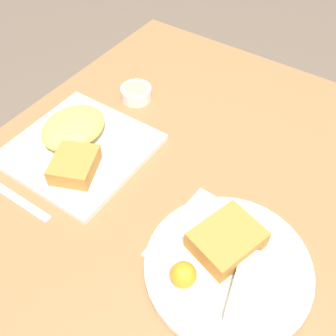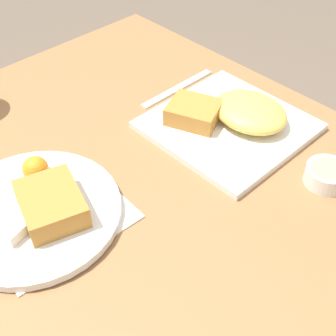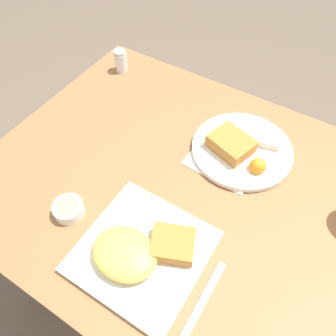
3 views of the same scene
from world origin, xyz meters
name	(u,v)px [view 1 (image 1 of 3)]	position (x,y,z in m)	size (l,w,h in m)	color
ground_plane	(169,321)	(0.00, 0.00, 0.00)	(8.00, 8.00, 0.00)	brown
dining_table	(169,212)	(0.00, 0.00, 0.64)	(1.06, 0.84, 0.72)	olive
menu_card	(224,251)	(0.06, 0.16, 0.72)	(0.20, 0.23, 0.00)	silver
plate_square_near	(76,143)	(0.02, -0.22, 0.74)	(0.27, 0.27, 0.06)	white
plate_oval_far	(227,262)	(0.09, 0.18, 0.74)	(0.28, 0.28, 0.05)	white
sauce_ramekin	(136,93)	(-0.19, -0.23, 0.73)	(0.07, 0.07, 0.03)	white
butter_knife	(12,196)	(0.19, -0.24, 0.72)	(0.02, 0.20, 0.00)	silver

